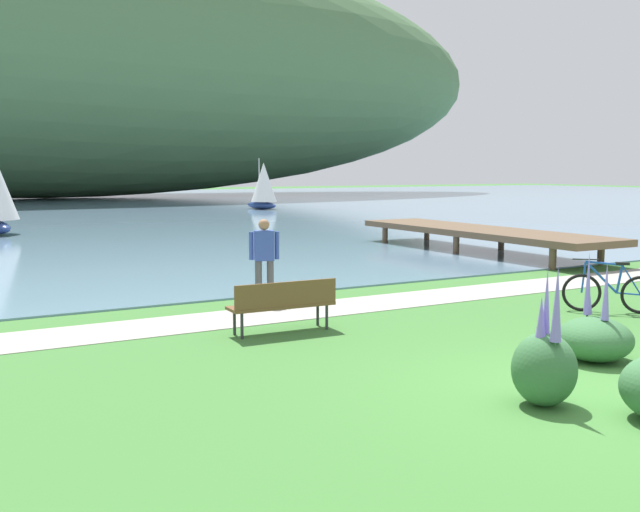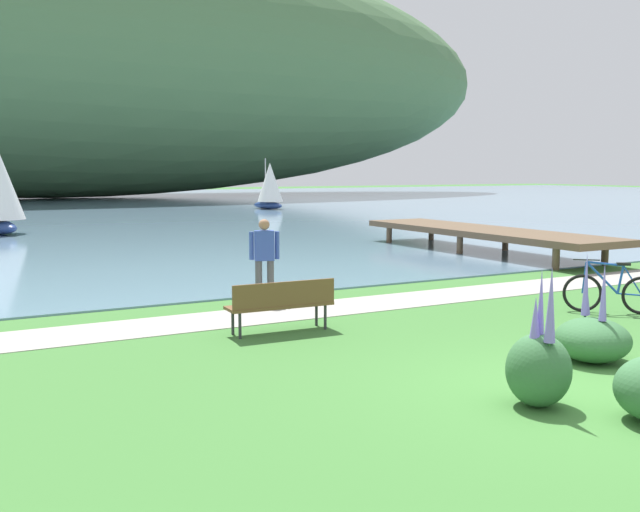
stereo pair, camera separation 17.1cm
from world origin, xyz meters
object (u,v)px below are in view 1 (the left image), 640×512
(park_bench_near_camera, at_px, (283,302))
(sailboat_nearest_to_shore, at_px, (263,185))
(person_at_shoreline, at_px, (264,256))
(bicycle_leaning_near_bench, at_px, (611,292))

(park_bench_near_camera, distance_m, sailboat_nearest_to_shore, 37.32)
(park_bench_near_camera, relative_size, person_at_shoreline, 1.06)
(park_bench_near_camera, distance_m, bicycle_leaning_near_bench, 6.34)
(bicycle_leaning_near_bench, distance_m, sailboat_nearest_to_shore, 36.66)
(park_bench_near_camera, height_order, sailboat_nearest_to_shore, sailboat_nearest_to_shore)
(bicycle_leaning_near_bench, relative_size, sailboat_nearest_to_shore, 0.39)
(person_at_shoreline, relative_size, sailboat_nearest_to_shore, 0.50)
(bicycle_leaning_near_bench, bearing_deg, park_bench_near_camera, 166.53)
(park_bench_near_camera, bearing_deg, sailboat_nearest_to_shore, 65.68)
(person_at_shoreline, bearing_deg, park_bench_near_camera, -108.26)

